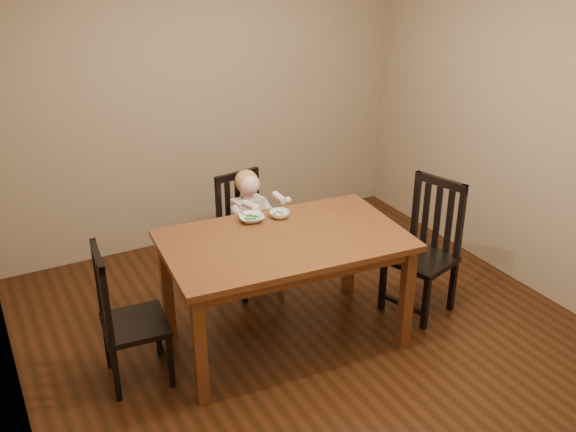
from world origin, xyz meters
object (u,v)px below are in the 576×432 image
chair_left (126,319)px  chair_right (425,250)px  dining_table (284,250)px  chair_child (247,234)px  bowl_veg (280,214)px  toddler (250,220)px  bowl_peas (252,218)px

chair_left → chair_right: size_ratio=0.93×
dining_table → chair_child: size_ratio=1.78×
chair_left → bowl_veg: (1.25, 0.24, 0.39)m
bowl_veg → chair_child: bearing=93.2°
chair_left → dining_table: bearing=91.2°
dining_table → chair_right: chair_right is taller
chair_right → bowl_veg: bearing=49.6°
toddler → dining_table: bearing=73.7°
chair_left → bowl_peas: size_ratio=5.42×
dining_table → chair_left: bearing=175.9°
bowl_peas → bowl_veg: (0.21, -0.04, 0.00)m
chair_child → dining_table: bearing=74.6°
dining_table → bowl_peas: size_ratio=9.56×
chair_left → bowl_veg: chair_left is taller
chair_left → chair_right: bearing=90.1°
toddler → bowl_veg: toddler is taller
chair_left → bowl_veg: size_ratio=6.62×
bowl_peas → bowl_veg: 0.21m
bowl_peas → chair_left: bearing=-165.2°
chair_right → toddler: size_ratio=1.90×
chair_child → bowl_veg: bearing=84.4°
toddler → bowl_peas: 0.54m
toddler → bowl_peas: size_ratio=3.08×
chair_child → chair_left: bearing=23.3°
chair_child → bowl_peas: 0.65m
chair_left → bowl_peas: (1.04, 0.28, 0.38)m
dining_table → chair_right: size_ratio=1.63×
chair_child → toddler: 0.16m
chair_left → toddler: 1.43m
chair_left → bowl_peas: chair_left is taller
toddler → chair_left: bearing=21.4°
dining_table → bowl_veg: (0.13, 0.32, 0.12)m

